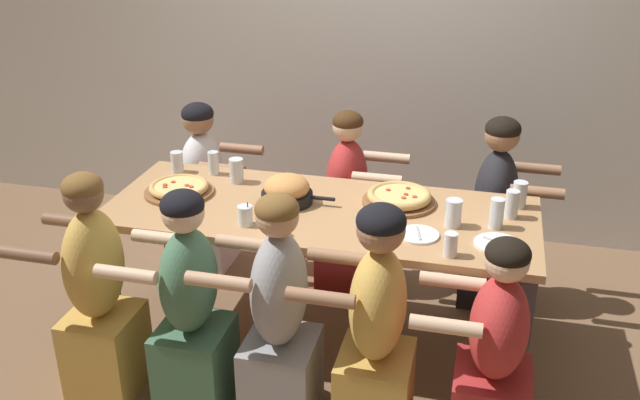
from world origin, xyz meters
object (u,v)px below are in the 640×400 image
at_px(skillet_bowl, 287,191).
at_px(drinking_glass_f, 214,164).
at_px(drinking_glass_c, 519,196).
at_px(pizza_board_second, 399,198).
at_px(pizza_board_main, 179,189).
at_px(drinking_glass_e, 453,215).
at_px(drinking_glass_g, 450,246).
at_px(diner_far_center, 347,208).
at_px(drinking_glass_a, 236,172).
at_px(empty_plate_b, 498,244).
at_px(drinking_glass_d, 177,163).
at_px(cocktail_glass_blue, 245,217).
at_px(diner_near_midright, 376,334).
at_px(diner_near_center, 279,322).
at_px(drinking_glass_i, 270,226).
at_px(diner_near_right, 494,362).
at_px(empty_plate_a, 418,235).
at_px(drinking_glass_b, 512,206).
at_px(diner_near_midleft, 191,312).
at_px(diner_far_left, 204,193).
at_px(drinking_glass_h, 496,215).
at_px(diner_far_right, 494,220).
at_px(diner_near_left, 98,296).

bearing_deg(skillet_bowl, drinking_glass_f, 152.32).
bearing_deg(skillet_bowl, drinking_glass_c, 10.99).
distance_m(pizza_board_second, drinking_glass_c, 0.60).
relative_size(pizza_board_main, drinking_glass_e, 2.66).
bearing_deg(drinking_glass_f, drinking_glass_g, -25.14).
bearing_deg(drinking_glass_e, diner_far_center, 134.19).
distance_m(drinking_glass_a, diner_far_center, 0.76).
bearing_deg(empty_plate_b, drinking_glass_d, 165.36).
xyz_separation_m(cocktail_glass_blue, diner_near_midright, (0.71, -0.38, -0.30)).
bearing_deg(diner_near_center, diner_near_midright, -90.00).
height_order(drinking_glass_f, drinking_glass_i, drinking_glass_f).
bearing_deg(diner_near_right, empty_plate_a, 39.80).
distance_m(drinking_glass_f, drinking_glass_i, 0.84).
relative_size(drinking_glass_g, diner_near_center, 0.10).
height_order(drinking_glass_b, diner_near_midright, diner_near_midright).
distance_m(diner_near_midright, diner_near_right, 0.50).
bearing_deg(drinking_glass_c, drinking_glass_i, -151.90).
height_order(drinking_glass_b, diner_near_midleft, diner_near_midleft).
bearing_deg(diner_far_left, drinking_glass_a, 43.06).
xyz_separation_m(drinking_glass_g, diner_near_right, (0.23, -0.31, -0.36)).
distance_m(empty_plate_a, drinking_glass_d, 1.49).
height_order(drinking_glass_h, diner_far_left, diner_far_left).
relative_size(drinking_glass_d, diner_far_center, 0.11).
distance_m(skillet_bowl, empty_plate_a, 0.73).
bearing_deg(empty_plate_b, diner_near_midright, -135.84).
bearing_deg(empty_plate_b, diner_far_center, 136.69).
bearing_deg(diner_far_left, diner_far_right, 90.00).
height_order(cocktail_glass_blue, drinking_glass_f, drinking_glass_f).
bearing_deg(diner_far_left, diner_near_right, 54.80).
relative_size(skillet_bowl, drinking_glass_d, 3.17).
height_order(drinking_glass_c, drinking_glass_d, drinking_glass_c).
height_order(skillet_bowl, diner_near_midleft, diner_near_midleft).
height_order(pizza_board_main, diner_far_center, diner_far_center).
xyz_separation_m(drinking_glass_i, diner_near_midleft, (-0.29, -0.30, -0.32)).
distance_m(cocktail_glass_blue, drinking_glass_a, 0.54).
distance_m(drinking_glass_b, diner_near_center, 1.27).
xyz_separation_m(cocktail_glass_blue, diner_far_right, (1.17, 0.90, -0.31)).
bearing_deg(drinking_glass_f, skillet_bowl, -27.68).
bearing_deg(diner_far_right, pizza_board_second, -45.94).
xyz_separation_m(drinking_glass_i, diner_near_midright, (0.56, -0.30, -0.30)).
height_order(drinking_glass_c, diner_near_right, diner_near_right).
xyz_separation_m(drinking_glass_f, diner_near_left, (-0.22, -0.95, -0.32)).
bearing_deg(drinking_glass_g, drinking_glass_f, 154.86).
bearing_deg(drinking_glass_d, drinking_glass_i, -39.69).
relative_size(drinking_glass_d, diner_far_right, 0.11).
bearing_deg(drinking_glass_f, diner_far_center, 25.37).
bearing_deg(empty_plate_a, skillet_bowl, 162.79).
bearing_deg(pizza_board_second, drinking_glass_a, 175.93).
height_order(drinking_glass_h, diner_near_right, diner_near_right).
bearing_deg(empty_plate_a, diner_far_left, 150.25).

